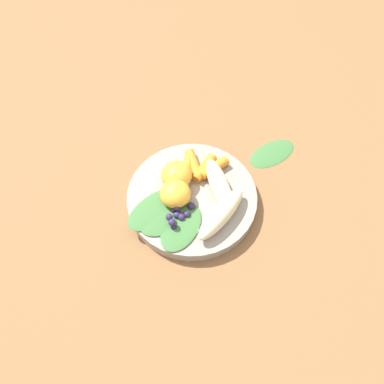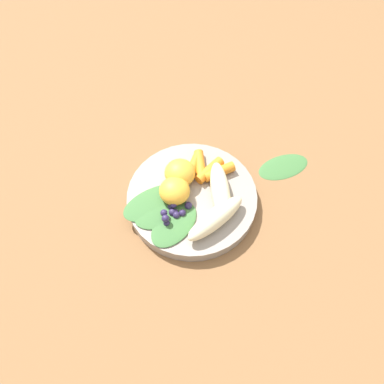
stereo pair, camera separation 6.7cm
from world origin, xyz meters
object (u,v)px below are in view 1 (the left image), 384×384
Objects in this scene: banana_peeled_left at (220,186)px; kale_leaf_stray at (272,153)px; bowl at (192,198)px; banana_peeled_right at (221,214)px; orange_segment_near at (175,194)px.

kale_leaf_stray is (-0.11, -0.11, -0.04)m from banana_peeled_left.
bowl is at bearing 82.95° from banana_peeled_left.
banana_peeled_right is (-0.05, 0.04, 0.03)m from bowl.
banana_peeled_right is 2.22× the size of orange_segment_near.
bowl is 1.94× the size of banana_peeled_left.
banana_peeled_left is at bearing -164.42° from orange_segment_near.
bowl reaches higher than kale_leaf_stray.
banana_peeled_left is 1.15× the size of kale_leaf_stray.
banana_peeled_right is (-0.00, 0.06, 0.00)m from banana_peeled_left.
orange_segment_near is at bearing 21.33° from bowl.
orange_segment_near reaches higher than kale_leaf_stray.
orange_segment_near is at bearing 86.49° from banana_peeled_left.
kale_leaf_stray is (-0.18, -0.13, -0.04)m from orange_segment_near.
banana_peeled_left is 0.16m from kale_leaf_stray.
banana_peeled_left is (-0.05, -0.01, 0.03)m from bowl.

